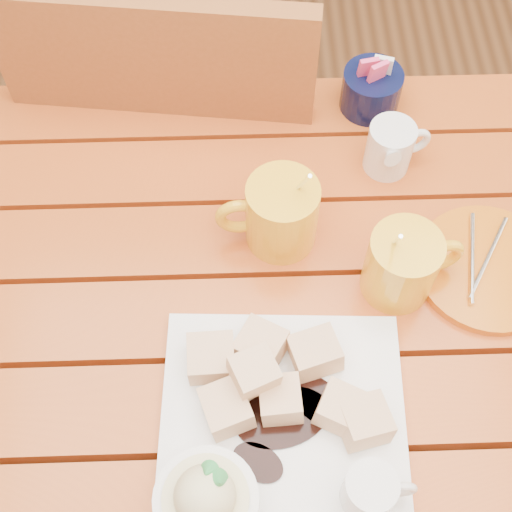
{
  "coord_description": "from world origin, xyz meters",
  "views": [
    {
      "loc": [
        -0.02,
        -0.38,
        1.55
      ],
      "look_at": [
        -0.01,
        0.04,
        0.82
      ],
      "focal_mm": 50.0,
      "sensor_mm": 36.0,
      "label": 1
    }
  ],
  "objects_px": {
    "chair_far": "(187,141)",
    "coffee_mug_right": "(404,264)",
    "dessert_plate": "(266,442)",
    "coffee_mug_left": "(279,213)",
    "table": "(264,348)",
    "orange_saucer": "(489,268)"
  },
  "relations": [
    {
      "from": "table",
      "to": "dessert_plate",
      "type": "height_order",
      "value": "dessert_plate"
    },
    {
      "from": "table",
      "to": "coffee_mug_right",
      "type": "xyz_separation_m",
      "value": [
        0.17,
        0.04,
        0.16
      ]
    },
    {
      "from": "dessert_plate",
      "to": "chair_far",
      "type": "distance_m",
      "value": 0.69
    },
    {
      "from": "dessert_plate",
      "to": "coffee_mug_left",
      "type": "bearing_deg",
      "value": 84.54
    },
    {
      "from": "chair_far",
      "to": "coffee_mug_right",
      "type": "bearing_deg",
      "value": 131.96
    },
    {
      "from": "table",
      "to": "dessert_plate",
      "type": "xyz_separation_m",
      "value": [
        -0.0,
        -0.17,
        0.14
      ]
    },
    {
      "from": "table",
      "to": "orange_saucer",
      "type": "bearing_deg",
      "value": 10.44
    },
    {
      "from": "dessert_plate",
      "to": "orange_saucer",
      "type": "height_order",
      "value": "dessert_plate"
    },
    {
      "from": "chair_far",
      "to": "dessert_plate",
      "type": "bearing_deg",
      "value": 107.96
    },
    {
      "from": "dessert_plate",
      "to": "orange_saucer",
      "type": "distance_m",
      "value": 0.37
    },
    {
      "from": "coffee_mug_left",
      "to": "chair_far",
      "type": "height_order",
      "value": "chair_far"
    },
    {
      "from": "coffee_mug_left",
      "to": "orange_saucer",
      "type": "xyz_separation_m",
      "value": [
        0.27,
        -0.06,
        -0.05
      ]
    },
    {
      "from": "table",
      "to": "orange_saucer",
      "type": "xyz_separation_m",
      "value": [
        0.29,
        0.05,
        0.11
      ]
    },
    {
      "from": "coffee_mug_left",
      "to": "orange_saucer",
      "type": "distance_m",
      "value": 0.28
    },
    {
      "from": "coffee_mug_right",
      "to": "chair_far",
      "type": "height_order",
      "value": "chair_far"
    },
    {
      "from": "table",
      "to": "chair_far",
      "type": "xyz_separation_m",
      "value": [
        -0.12,
        0.46,
        -0.12
      ]
    },
    {
      "from": "table",
      "to": "chair_far",
      "type": "height_order",
      "value": "chair_far"
    },
    {
      "from": "dessert_plate",
      "to": "coffee_mug_right",
      "type": "distance_m",
      "value": 0.27
    },
    {
      "from": "table",
      "to": "coffee_mug_right",
      "type": "height_order",
      "value": "coffee_mug_right"
    },
    {
      "from": "dessert_plate",
      "to": "coffee_mug_left",
      "type": "height_order",
      "value": "coffee_mug_left"
    },
    {
      "from": "coffee_mug_right",
      "to": "chair_far",
      "type": "bearing_deg",
      "value": 111.75
    },
    {
      "from": "coffee_mug_left",
      "to": "orange_saucer",
      "type": "bearing_deg",
      "value": -15.33
    }
  ]
}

